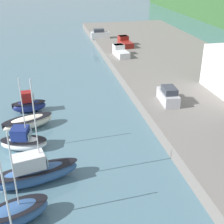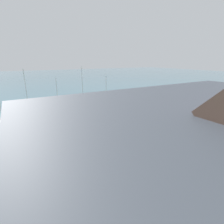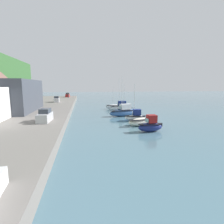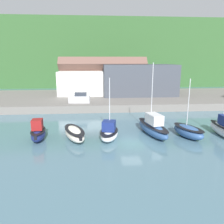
% 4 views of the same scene
% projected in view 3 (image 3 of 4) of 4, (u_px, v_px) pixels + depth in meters
% --- Properties ---
extents(ground_plane, '(320.00, 320.00, 0.00)m').
position_uv_depth(ground_plane, '(138.00, 118.00, 40.24)').
color(ground_plane, slate).
extents(quay_promenade, '(129.84, 23.44, 1.45)m').
position_uv_depth(quay_promenade, '(10.00, 119.00, 35.57)').
color(quay_promenade, slate).
rests_on(quay_promenade, ground_plane).
extents(yacht_club_building, '(17.42, 11.70, 7.34)m').
position_uv_depth(yacht_club_building, '(8.00, 96.00, 40.72)').
color(yacht_club_building, '#3D424C').
rests_on(yacht_club_building, quay_promenade).
extents(moored_boat_0, '(2.08, 4.36, 2.75)m').
position_uv_depth(moored_boat_0, '(150.00, 125.00, 28.48)').
color(moored_boat_0, navy).
rests_on(moored_boat_0, ground_plane).
extents(moored_boat_1, '(3.96, 6.27, 1.47)m').
position_uv_depth(moored_boat_1, '(141.00, 121.00, 32.91)').
color(moored_boat_1, white).
rests_on(moored_boat_1, ground_plane).
extents(moored_boat_2, '(3.14, 5.11, 7.76)m').
position_uv_depth(moored_boat_2, '(136.00, 117.00, 37.23)').
color(moored_boat_2, white).
rests_on(moored_boat_2, ground_plane).
extents(moored_boat_3, '(3.57, 7.99, 9.56)m').
position_uv_depth(moored_boat_3, '(124.00, 112.00, 42.79)').
color(moored_boat_3, '#33568E').
rests_on(moored_boat_3, ground_plane).
extents(moored_boat_4, '(3.70, 5.50, 7.62)m').
position_uv_depth(moored_boat_4, '(125.00, 110.00, 47.29)').
color(moored_boat_4, '#33568E').
rests_on(moored_boat_4, ground_plane).
extents(moored_boat_5, '(1.80, 6.81, 9.36)m').
position_uv_depth(moored_boat_5, '(121.00, 107.00, 52.04)').
color(moored_boat_5, silver).
rests_on(moored_boat_5, ground_plane).
extents(moored_boat_6, '(1.66, 5.66, 6.93)m').
position_uv_depth(moored_boat_6, '(114.00, 106.00, 55.74)').
color(moored_boat_6, white).
rests_on(moored_boat_6, ground_plane).
extents(parked_car_1, '(4.31, 2.07, 2.16)m').
position_uv_depth(parked_car_1, '(57.00, 100.00, 63.16)').
color(parked_car_1, silver).
rests_on(parked_car_1, quay_promenade).
extents(parked_car_2, '(4.27, 1.98, 2.16)m').
position_uv_depth(parked_car_2, '(68.00, 95.00, 90.69)').
color(parked_car_2, maroon).
rests_on(parked_car_2, quay_promenade).
extents(parked_car_3, '(4.32, 2.09, 2.16)m').
position_uv_depth(parked_car_3, '(45.00, 116.00, 29.40)').
color(parked_car_3, '#B7B7BC').
rests_on(parked_car_3, quay_promenade).
extents(person_on_quay, '(0.40, 0.40, 2.14)m').
position_uv_depth(person_on_quay, '(68.00, 95.00, 85.27)').
color(person_on_quay, '#232838').
rests_on(person_on_quay, quay_promenade).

